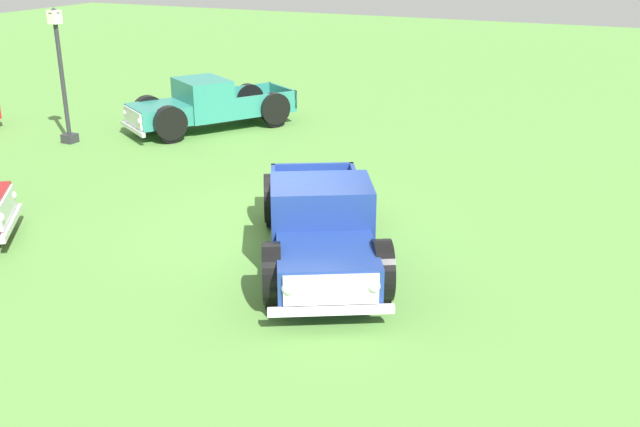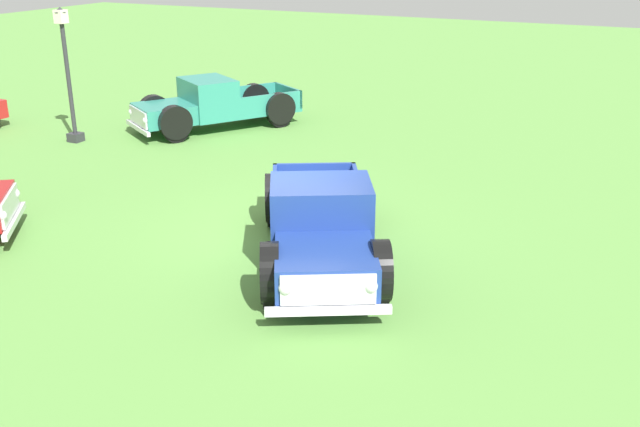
# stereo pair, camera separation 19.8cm
# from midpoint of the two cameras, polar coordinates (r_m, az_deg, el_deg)

# --- Properties ---
(ground_plane) EXTENTS (80.00, 80.00, 0.00)m
(ground_plane) POSITION_cam_midpoint_polar(r_m,az_deg,el_deg) (14.38, -1.76, -1.81)
(ground_plane) COLOR #5B9342
(pickup_truck_foreground) EXTENTS (5.45, 4.09, 1.59)m
(pickup_truck_foreground) POSITION_cam_midpoint_polar(r_m,az_deg,el_deg) (12.74, 0.53, -1.20)
(pickup_truck_foreground) COLOR navy
(pickup_truck_foreground) RESTS_ON ground_plane
(pickup_truck_behind_right) EXTENTS (5.24, 4.21, 1.55)m
(pickup_truck_behind_right) POSITION_cam_midpoint_polar(r_m,az_deg,el_deg) (22.45, -8.60, 8.33)
(pickup_truck_behind_right) COLOR #2D8475
(pickup_truck_behind_right) RESTS_ON ground_plane
(lamp_post_near) EXTENTS (0.36, 0.36, 3.75)m
(lamp_post_near) POSITION_cam_midpoint_polar(r_m,az_deg,el_deg) (21.77, -18.89, 10.36)
(lamp_post_near) COLOR #2D2D33
(lamp_post_near) RESTS_ON ground_plane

